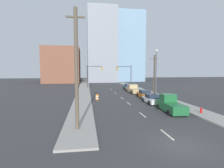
% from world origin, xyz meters
% --- Properties ---
extents(ground_plane, '(200.00, 200.00, 0.00)m').
position_xyz_m(ground_plane, '(0.00, 0.00, 0.00)').
color(ground_plane, '#38383A').
extents(sidewalk_left, '(2.96, 93.19, 0.17)m').
position_xyz_m(sidewalk_left, '(-7.23, 46.59, 0.09)').
color(sidewalk_left, gray).
rests_on(sidewalk_left, ground).
extents(sidewalk_right, '(2.96, 93.19, 0.17)m').
position_xyz_m(sidewalk_right, '(7.23, 46.59, 0.09)').
color(sidewalk_right, gray).
rests_on(sidewalk_right, ground).
extents(lane_stripe_at_2m, '(0.16, 2.40, 0.01)m').
position_xyz_m(lane_stripe_at_2m, '(0.00, 2.00, 0.00)').
color(lane_stripe_at_2m, beige).
rests_on(lane_stripe_at_2m, ground).
extents(lane_stripe_at_8m, '(0.16, 2.40, 0.01)m').
position_xyz_m(lane_stripe_at_8m, '(0.00, 8.35, 0.00)').
color(lane_stripe_at_8m, beige).
rests_on(lane_stripe_at_8m, ground).
extents(lane_stripe_at_15m, '(0.16, 2.40, 0.01)m').
position_xyz_m(lane_stripe_at_15m, '(0.00, 15.39, 0.00)').
color(lane_stripe_at_15m, beige).
rests_on(lane_stripe_at_15m, ground).
extents(lane_stripe_at_21m, '(0.16, 2.40, 0.01)m').
position_xyz_m(lane_stripe_at_21m, '(0.00, 20.51, 0.00)').
color(lane_stripe_at_21m, beige).
rests_on(lane_stripe_at_21m, ground).
extents(lane_stripe_at_28m, '(0.16, 2.40, 0.01)m').
position_xyz_m(lane_stripe_at_28m, '(0.00, 27.93, 0.00)').
color(lane_stripe_at_28m, beige).
rests_on(lane_stripe_at_28m, ground).
extents(lane_stripe_at_35m, '(0.16, 2.40, 0.01)m').
position_xyz_m(lane_stripe_at_35m, '(0.00, 34.83, 0.00)').
color(lane_stripe_at_35m, beige).
rests_on(lane_stripe_at_35m, ground).
extents(building_brick_left, '(14.00, 16.00, 14.14)m').
position_xyz_m(building_brick_left, '(-16.30, 63.84, 7.07)').
color(building_brick_left, brown).
rests_on(building_brick_left, ground).
extents(building_office_center, '(12.00, 20.00, 30.69)m').
position_xyz_m(building_office_center, '(0.12, 67.84, 15.34)').
color(building_office_center, gray).
rests_on(building_office_center, ground).
extents(building_glass_right, '(13.00, 20.00, 30.55)m').
position_xyz_m(building_glass_right, '(12.33, 71.84, 15.28)').
color(building_glass_right, '#7A9EB7').
rests_on(building_glass_right, ground).
extents(traffic_signal_left, '(4.55, 0.35, 6.61)m').
position_xyz_m(traffic_signal_left, '(-5.05, 39.72, 4.28)').
color(traffic_signal_left, '#38383D').
rests_on(traffic_signal_left, ground).
extents(traffic_signal_right, '(4.55, 0.35, 6.61)m').
position_xyz_m(traffic_signal_right, '(5.46, 39.72, 4.28)').
color(traffic_signal_right, '#38383D').
rests_on(traffic_signal_right, ground).
extents(utility_pole_left_near, '(1.60, 0.32, 10.52)m').
position_xyz_m(utility_pole_left_near, '(-7.36, 3.99, 5.38)').
color(utility_pole_left_near, brown).
rests_on(utility_pole_left_near, ground).
extents(utility_pole_right_mid, '(1.60, 0.32, 8.33)m').
position_xyz_m(utility_pole_right_mid, '(7.44, 23.47, 4.29)').
color(utility_pole_right_mid, brown).
rests_on(utility_pole_right_mid, ground).
extents(traffic_barrel, '(0.56, 0.56, 0.95)m').
position_xyz_m(traffic_barrel, '(-4.70, 19.34, 0.47)').
color(traffic_barrel, orange).
rests_on(traffic_barrel, ground).
extents(street_lamp, '(0.44, 0.44, 9.31)m').
position_xyz_m(street_lamp, '(7.41, 22.43, 5.34)').
color(street_lamp, '#4C4C51').
rests_on(street_lamp, ground).
extents(fire_hydrant, '(0.26, 0.26, 0.84)m').
position_xyz_m(fire_hydrant, '(6.98, 7.50, 0.41)').
color(fire_hydrant, red).
rests_on(fire_hydrant, ground).
extents(pickup_truck_green, '(2.39, 5.61, 2.14)m').
position_xyz_m(pickup_truck_green, '(4.01, 9.49, 0.86)').
color(pickup_truck_green, '#1E6033').
rests_on(pickup_truck_green, ground).
extents(sedan_white, '(2.21, 4.51, 1.47)m').
position_xyz_m(sedan_white, '(3.74, 15.00, 0.67)').
color(sedan_white, silver).
rests_on(sedan_white, ground).
extents(sedan_orange, '(2.15, 4.51, 1.50)m').
position_xyz_m(sedan_orange, '(4.26, 20.14, 0.68)').
color(sedan_orange, orange).
rests_on(sedan_orange, ground).
extents(pickup_truck_tan, '(2.68, 6.19, 1.83)m').
position_xyz_m(pickup_truck_tan, '(4.19, 27.75, 0.76)').
color(pickup_truck_tan, tan).
rests_on(pickup_truck_tan, ground).
extents(sedan_teal, '(2.22, 4.61, 1.54)m').
position_xyz_m(sedan_teal, '(4.29, 33.57, 0.70)').
color(sedan_teal, '#196B75').
rests_on(sedan_teal, ground).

